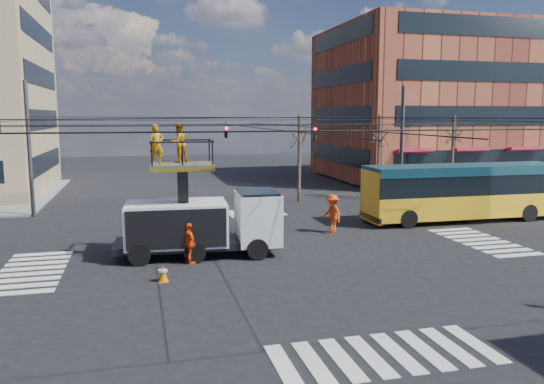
% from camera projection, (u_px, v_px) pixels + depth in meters
% --- Properties ---
extents(ground, '(120.00, 120.00, 0.00)m').
position_uv_depth(ground, '(280.00, 255.00, 22.98)').
color(ground, black).
rests_on(ground, ground).
extents(sidewalk_ne, '(18.00, 18.00, 0.12)m').
position_uv_depth(sidewalk_ne, '(443.00, 181.00, 48.23)').
color(sidewalk_ne, slate).
rests_on(sidewalk_ne, ground).
extents(crosswalks, '(22.40, 22.40, 0.02)m').
position_uv_depth(crosswalks, '(280.00, 254.00, 22.98)').
color(crosswalks, silver).
rests_on(crosswalks, ground).
extents(building_ne, '(20.06, 16.06, 14.00)m').
position_uv_depth(building_ne, '(438.00, 105.00, 50.33)').
color(building_ne, maroon).
rests_on(building_ne, ground).
extents(overhead_network, '(24.24, 24.24, 8.00)m').
position_uv_depth(overhead_network, '(277.00, 155.00, 22.73)').
color(overhead_network, '#2D2D30').
rests_on(overhead_network, ground).
extents(tree_a, '(2.00, 2.00, 6.00)m').
position_uv_depth(tree_a, '(299.00, 135.00, 36.48)').
color(tree_a, '#382B21').
rests_on(tree_a, ground).
extents(tree_b, '(2.00, 2.00, 6.00)m').
position_uv_depth(tree_b, '(379.00, 135.00, 37.94)').
color(tree_b, '#382B21').
rests_on(tree_b, ground).
extents(tree_c, '(2.00, 2.00, 6.00)m').
position_uv_depth(tree_c, '(453.00, 134.00, 39.41)').
color(tree_c, '#382B21').
rests_on(tree_c, ground).
extents(utility_truck, '(7.13, 3.00, 5.68)m').
position_uv_depth(utility_truck, '(202.00, 211.00, 22.65)').
color(utility_truck, black).
rests_on(utility_truck, ground).
extents(city_bus, '(11.65, 2.76, 3.20)m').
position_uv_depth(city_bus, '(463.00, 191.00, 30.26)').
color(city_bus, gold).
rests_on(city_bus, ground).
extents(traffic_cone, '(0.36, 0.36, 0.64)m').
position_uv_depth(traffic_cone, '(163.00, 273.00, 19.22)').
color(traffic_cone, orange).
rests_on(traffic_cone, ground).
extents(worker_ground, '(0.74, 1.09, 1.71)m').
position_uv_depth(worker_ground, '(189.00, 243.00, 21.46)').
color(worker_ground, '#FF4D10').
rests_on(worker_ground, ground).
extents(flagger, '(1.07, 1.44, 2.00)m').
position_uv_depth(flagger, '(332.00, 213.00, 27.20)').
color(flagger, red).
rests_on(flagger, ground).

